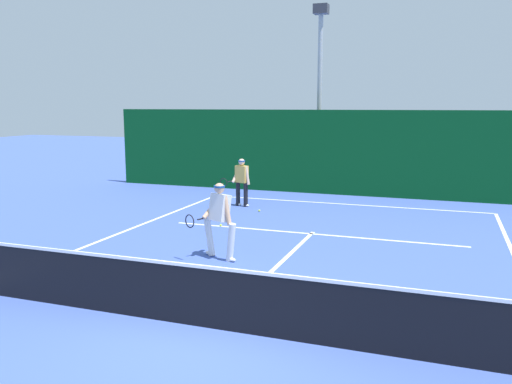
% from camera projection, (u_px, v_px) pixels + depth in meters
% --- Properties ---
extents(ground_plane, '(80.00, 80.00, 0.00)m').
position_uv_depth(ground_plane, '(211.00, 328.00, 7.86)').
color(ground_plane, '#3E58AD').
extents(court_line_baseline_far, '(9.40, 0.10, 0.01)m').
position_uv_depth(court_line_baseline_far, '(343.00, 204.00, 17.70)').
color(court_line_baseline_far, white).
rests_on(court_line_baseline_far, ground_plane).
extents(court_line_service, '(7.66, 0.10, 0.01)m').
position_uv_depth(court_line_service, '(311.00, 234.00, 13.61)').
color(court_line_service, white).
rests_on(court_line_service, ground_plane).
extents(court_line_centre, '(0.10, 6.40, 0.01)m').
position_uv_depth(court_line_centre, '(276.00, 267.00, 10.83)').
color(court_line_centre, white).
rests_on(court_line_centre, ground_plane).
extents(tennis_net, '(10.31, 0.09, 1.05)m').
position_uv_depth(tennis_net, '(211.00, 297.00, 7.78)').
color(tennis_net, '#1E4723').
rests_on(tennis_net, ground_plane).
extents(player_near, '(1.11, 0.86, 1.66)m').
position_uv_depth(player_near, '(219.00, 217.00, 11.30)').
color(player_near, silver).
rests_on(player_near, ground_plane).
extents(player_far, '(0.90, 0.83, 1.56)m').
position_uv_depth(player_far, '(241.00, 180.00, 17.21)').
color(player_far, black).
rests_on(player_far, ground_plane).
extents(tennis_ball, '(0.07, 0.07, 0.07)m').
position_uv_depth(tennis_ball, '(259.00, 211.00, 16.44)').
color(tennis_ball, '#D1E033').
rests_on(tennis_ball, ground_plane).
extents(tennis_ball_extra, '(0.07, 0.07, 0.07)m').
position_uv_depth(tennis_ball_extra, '(221.00, 225.00, 14.44)').
color(tennis_ball_extra, '#D1E033').
rests_on(tennis_ball_extra, ground_plane).
extents(back_fence_windscreen, '(19.30, 0.12, 3.11)m').
position_uv_depth(back_fence_windscreen, '(353.00, 153.00, 19.16)').
color(back_fence_windscreen, '#07421A').
rests_on(back_fence_windscreen, ground_plane).
extents(light_pole, '(0.55, 0.44, 7.04)m').
position_uv_depth(light_pole, '(320.00, 77.00, 20.33)').
color(light_pole, '#9EA39E').
rests_on(light_pole, ground_plane).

